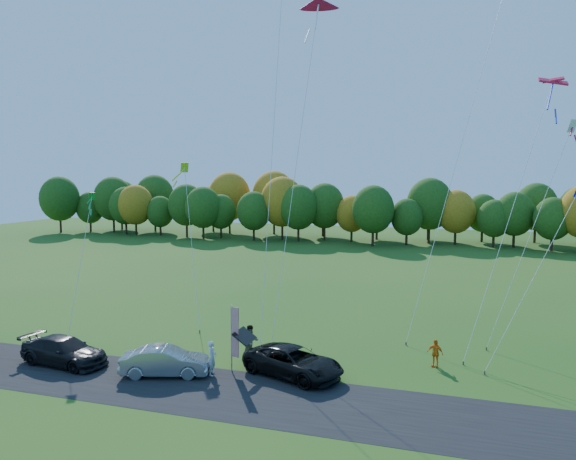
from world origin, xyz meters
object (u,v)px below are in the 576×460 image
(silver_sedan, at_px, (165,361))
(person_east, at_px, (435,353))
(feather_flag, at_px, (234,332))
(black_suv, at_px, (294,362))

(silver_sedan, bearing_deg, person_east, -84.98)
(silver_sedan, height_order, feather_flag, feather_flag)
(person_east, bearing_deg, silver_sedan, -137.63)
(black_suv, distance_m, silver_sedan, 6.79)
(black_suv, relative_size, person_east, 3.58)
(person_east, bearing_deg, feather_flag, -138.83)
(black_suv, xyz_separation_m, feather_flag, (-3.23, -0.36, 1.44))
(black_suv, xyz_separation_m, silver_sedan, (-6.48, -2.01, -0.01))
(person_east, bearing_deg, black_suv, -132.52)
(silver_sedan, bearing_deg, feather_flag, -81.35)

